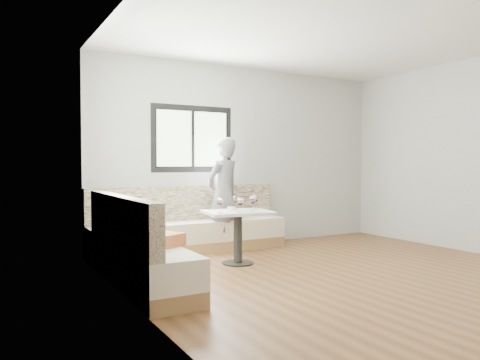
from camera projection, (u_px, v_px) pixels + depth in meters
room at (345, 152)px, 5.29m from camera, size 5.01×5.01×2.81m
banquette at (170, 238)px, 5.93m from camera, size 2.90×2.80×0.95m
table at (238, 224)px, 5.96m from camera, size 0.91×0.76×0.68m
person at (223, 194)px, 6.83m from camera, size 0.71×0.59×1.66m
olive_ramekin at (231, 208)px, 6.06m from camera, size 0.11×0.11×0.04m
wine_glass_a at (220, 202)px, 5.70m from camera, size 0.09×0.09×0.19m
wine_glass_b at (240, 202)px, 5.73m from camera, size 0.09×0.09×0.19m
wine_glass_c at (252, 201)px, 5.92m from camera, size 0.09×0.09×0.19m
wine_glass_d at (236, 200)px, 6.06m from camera, size 0.09×0.09×0.19m
wine_glass_e at (256, 199)px, 6.17m from camera, size 0.09×0.09×0.19m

